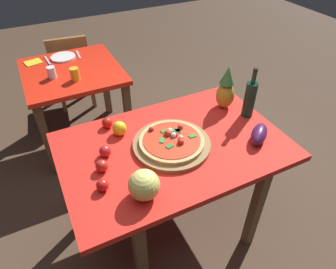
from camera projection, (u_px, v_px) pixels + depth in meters
name	position (u px, v px, depth m)	size (l,w,h in m)	color
ground_plane	(172.00, 220.00, 2.32)	(10.00, 10.00, 0.00)	#4C3828
display_table	(173.00, 155.00, 1.88)	(1.36, 0.90, 0.78)	brown
background_table	(74.00, 83.00, 2.66)	(0.81, 0.84, 0.78)	brown
dining_chair	(71.00, 68.00, 3.24)	(0.44, 0.44, 0.85)	olive
pizza_board	(172.00, 144.00, 1.80)	(0.47, 0.47, 0.03)	olive
pizza	(172.00, 140.00, 1.79)	(0.39, 0.39, 0.06)	tan
wine_bottle	(250.00, 99.00, 1.97)	(0.08, 0.08, 0.35)	#103222
pineapple_left	(226.00, 90.00, 2.05)	(0.13, 0.13, 0.31)	#BA9129
melon	(144.00, 185.00, 1.47)	(0.16, 0.16, 0.16)	#DAD668
bell_pepper	(119.00, 128.00, 1.87)	(0.09, 0.09, 0.10)	yellow
eggplant	(259.00, 134.00, 1.83)	(0.20, 0.09, 0.09)	#451A47
tomato_by_bottle	(102.00, 166.00, 1.63)	(0.07, 0.07, 0.07)	red
tomato_near_board	(105.00, 151.00, 1.72)	(0.07, 0.07, 0.07)	red
tomato_at_corner	(107.00, 123.00, 1.93)	(0.07, 0.07, 0.07)	red
tomato_beside_pepper	(102.00, 185.00, 1.53)	(0.07, 0.07, 0.07)	red
drinking_glass_juice	(75.00, 74.00, 2.41)	(0.07, 0.07, 0.10)	gold
drinking_glass_water	(52.00, 72.00, 2.44)	(0.07, 0.07, 0.09)	silver
dinner_plate	(63.00, 57.00, 2.75)	(0.22, 0.22, 0.02)	white
fork_utensil	(47.00, 60.00, 2.70)	(0.02, 0.18, 0.01)	silver
knife_utensil	(78.00, 55.00, 2.80)	(0.02, 0.18, 0.01)	silver
napkin_folded	(33.00, 62.00, 2.68)	(0.14, 0.12, 0.01)	yellow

